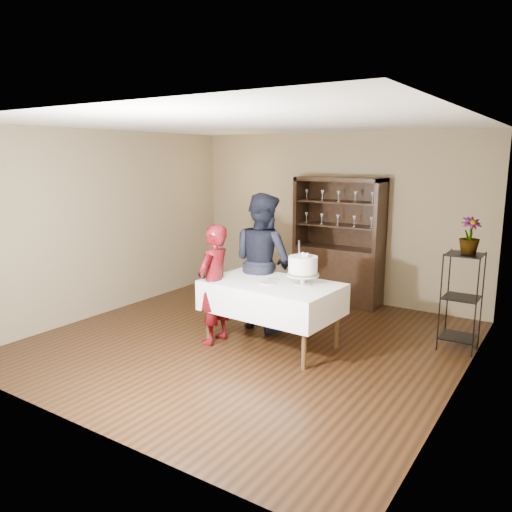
% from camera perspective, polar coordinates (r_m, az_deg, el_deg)
% --- Properties ---
extents(floor, '(5.00, 5.00, 0.00)m').
position_cam_1_polar(floor, '(6.47, -0.78, -9.71)').
color(floor, black).
rests_on(floor, ground).
extents(ceiling, '(5.00, 5.00, 0.00)m').
position_cam_1_polar(ceiling, '(6.05, -0.85, 14.93)').
color(ceiling, silver).
rests_on(ceiling, back_wall).
extents(back_wall, '(5.00, 0.02, 2.70)m').
position_cam_1_polar(back_wall, '(8.28, 8.93, 4.46)').
color(back_wall, '#726449').
rests_on(back_wall, floor).
extents(wall_left, '(0.02, 5.00, 2.70)m').
position_cam_1_polar(wall_left, '(7.78, -16.30, 3.70)').
color(wall_left, '#726449').
rests_on(wall_left, floor).
extents(wall_right, '(0.02, 5.00, 2.70)m').
position_cam_1_polar(wall_right, '(5.17, 22.82, -0.39)').
color(wall_right, '#726449').
rests_on(wall_right, floor).
extents(china_hutch, '(1.40, 0.48, 2.00)m').
position_cam_1_polar(china_hutch, '(8.09, 9.35, -0.64)').
color(china_hutch, black).
rests_on(china_hutch, floor).
extents(plant_etagere, '(0.42, 0.42, 1.20)m').
position_cam_1_polar(plant_etagere, '(6.51, 22.43, -4.40)').
color(plant_etagere, black).
rests_on(plant_etagere, floor).
extents(cake_table, '(1.67, 1.08, 0.81)m').
position_cam_1_polar(cake_table, '(6.14, 1.82, -4.75)').
color(cake_table, white).
rests_on(cake_table, floor).
extents(woman, '(0.39, 0.57, 1.51)m').
position_cam_1_polar(woman, '(6.24, -4.83, -3.25)').
color(woman, '#390505').
rests_on(woman, floor).
extents(man, '(1.05, 0.91, 1.85)m').
position_cam_1_polar(man, '(6.74, 0.78, -0.62)').
color(man, black).
rests_on(man, floor).
extents(cake, '(0.41, 0.41, 0.54)m').
position_cam_1_polar(cake, '(5.98, 5.38, -1.24)').
color(cake, beige).
rests_on(cake, cake_table).
extents(plate_near, '(0.23, 0.23, 0.01)m').
position_cam_1_polar(plate_near, '(6.04, 1.43, -3.08)').
color(plate_near, beige).
rests_on(plate_near, cake_table).
extents(plate_far, '(0.20, 0.20, 0.01)m').
position_cam_1_polar(plate_far, '(6.20, 1.93, -2.70)').
color(plate_far, beige).
rests_on(plate_far, cake_table).
extents(potted_plant, '(0.34, 0.34, 0.43)m').
position_cam_1_polar(potted_plant, '(6.39, 23.25, 2.16)').
color(potted_plant, '#486A32').
rests_on(potted_plant, plant_etagere).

